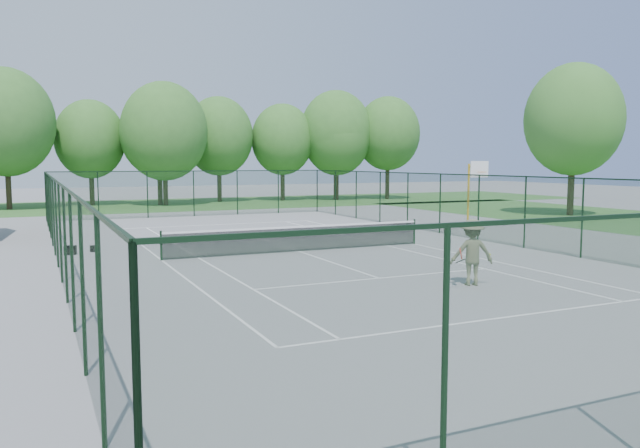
{
  "coord_description": "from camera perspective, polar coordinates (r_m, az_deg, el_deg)",
  "views": [
    {
      "loc": [
        -9.69,
        -23.01,
        3.63
      ],
      "look_at": [
        0.0,
        -2.0,
        1.3
      ],
      "focal_mm": 35.0,
      "sensor_mm": 36.0,
      "label": 1
    }
  ],
  "objects": [
    {
      "name": "sports_bag_b",
      "position": [
        26.71,
        -19.9,
        -2.12
      ],
      "size": [
        0.37,
        0.26,
        0.26
      ],
      "primitive_type": "cube",
      "rotation": [
        0.0,
        0.0,
        0.18
      ],
      "color": "black",
      "rests_on": "ground"
    },
    {
      "name": "tennis_player",
      "position": [
        18.8,
        13.72,
        -2.54
      ],
      "size": [
        1.88,
        1.14,
        1.94
      ],
      "color": "#5A5E44",
      "rests_on": "ground"
    },
    {
      "name": "tennis_net",
      "position": [
        25.15,
        -1.91,
        -1.23
      ],
      "size": [
        11.08,
        0.08,
        1.1
      ],
      "color": "black",
      "rests_on": "ground"
    },
    {
      "name": "grass_far",
      "position": [
        54.01,
        -14.38,
        1.72
      ],
      "size": [
        80.0,
        16.0,
        0.01
      ],
      "primitive_type": "cube",
      "color": "#3C7430",
      "rests_on": "ground"
    },
    {
      "name": "basketball_goal",
      "position": [
        35.77,
        13.93,
        3.88
      ],
      "size": [
        1.2,
        1.43,
        3.65
      ],
      "color": "gold",
      "rests_on": "ground"
    },
    {
      "name": "court_lines",
      "position": [
        25.23,
        -1.91,
        -2.52
      ],
      "size": [
        11.05,
        23.85,
        0.01
      ],
      "color": "white",
      "rests_on": "ground"
    },
    {
      "name": "sports_bag_a",
      "position": [
        26.23,
        -21.87,
        -2.23
      ],
      "size": [
        0.49,
        0.36,
        0.36
      ],
      "primitive_type": "cube",
      "rotation": [
        0.0,
        0.0,
        -0.22
      ],
      "color": "black",
      "rests_on": "ground"
    },
    {
      "name": "fence_enclosure",
      "position": [
        25.05,
        -1.92,
        1.01
      ],
      "size": [
        18.05,
        36.05,
        3.02
      ],
      "color": "#17381D",
      "rests_on": "ground"
    },
    {
      "name": "tree_side",
      "position": [
        45.37,
        22.18,
        8.83
      ],
      "size": [
        6.41,
        6.41,
        10.16
      ],
      "color": "#3C301F",
      "rests_on": "ground"
    },
    {
      "name": "ground",
      "position": [
        25.23,
        -1.91,
        -2.53
      ],
      "size": [
        140.0,
        140.0,
        0.0
      ],
      "primitive_type": "plane",
      "color": "gray",
      "rests_on": "ground"
    },
    {
      "name": "grass_side",
      "position": [
        43.33,
        26.42,
        0.35
      ],
      "size": [
        14.0,
        40.0,
        0.01
      ],
      "primitive_type": "cube",
      "color": "#3C7430",
      "rests_on": "ground"
    },
    {
      "name": "tree_line_far",
      "position": [
        53.94,
        -14.54,
        8.07
      ],
      "size": [
        39.4,
        6.4,
        9.7
      ],
      "color": "#3C301F",
      "rests_on": "ground"
    }
  ]
}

